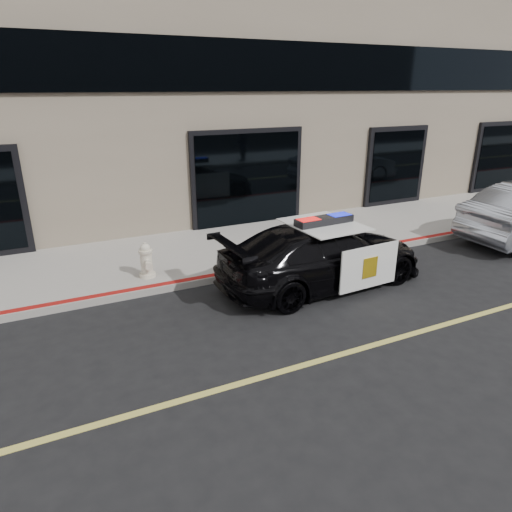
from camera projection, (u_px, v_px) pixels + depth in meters
name	position (u px, v px, depth m)	size (l,w,h in m)	color
ground	(458.00, 321.00, 8.25)	(120.00, 120.00, 0.00)	black
sidewalk_n	(306.00, 236.00, 12.67)	(60.00, 3.50, 0.15)	gray
building_n	(230.00, 21.00, 15.02)	(60.00, 7.00, 12.00)	#756856
police_car	(322.00, 255.00, 9.56)	(2.38, 4.78, 1.50)	black
fire_hydrant	(146.00, 261.00, 9.67)	(0.35, 0.48, 0.76)	beige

